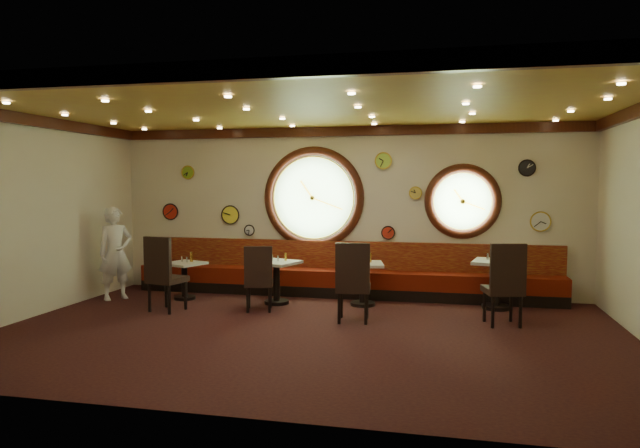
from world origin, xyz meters
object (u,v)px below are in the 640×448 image
(condiment_b_salt, at_px, (272,258))
(condiment_b_bottle, at_px, (286,257))
(table_a, at_px, (184,276))
(condiment_c_bottle, at_px, (370,258))
(table_c, at_px, (363,278))
(table_d, at_px, (496,278))
(chair_b, at_px, (259,274))
(condiment_a_salt, at_px, (182,259))
(condiment_a_bottle, at_px, (191,257))
(chair_a, at_px, (163,269))
(chair_c, at_px, (353,277))
(condiment_c_pepper, at_px, (365,260))
(condiment_c_salt, at_px, (361,260))
(condiment_a_pepper, at_px, (187,260))
(condiment_d_salt, at_px, (488,257))
(condiment_d_pepper, at_px, (497,257))
(table_b, at_px, (277,277))
(condiment_d_bottle, at_px, (503,256))
(waiter, at_px, (116,253))
(condiment_b_pepper, at_px, (278,258))
(chair_d, at_px, (505,279))

(condiment_b_salt, height_order, condiment_b_bottle, condiment_b_bottle)
(table_a, height_order, condiment_c_bottle, condiment_c_bottle)
(table_c, height_order, table_d, table_d)
(chair_b, distance_m, condiment_a_salt, 1.90)
(table_d, relative_size, condiment_a_bottle, 4.86)
(table_c, distance_m, chair_a, 3.39)
(chair_c, height_order, condiment_c_pepper, chair_c)
(condiment_c_salt, distance_m, condiment_b_bottle, 1.34)
(condiment_c_salt, height_order, condiment_b_bottle, condiment_b_bottle)
(condiment_a_pepper, bearing_deg, condiment_d_salt, 4.54)
(condiment_a_salt, distance_m, condiment_c_salt, 3.32)
(condiment_b_salt, bearing_deg, chair_c, -35.00)
(condiment_c_pepper, xyz_separation_m, condiment_d_pepper, (2.22, 0.26, 0.08))
(table_b, height_order, condiment_a_pepper, condiment_a_pepper)
(table_b, distance_m, condiment_c_pepper, 1.58)
(table_d, relative_size, condiment_a_salt, 8.76)
(condiment_b_bottle, bearing_deg, table_a, -177.56)
(condiment_d_bottle, bearing_deg, table_b, -172.36)
(condiment_c_salt, distance_m, condiment_c_bottle, 0.17)
(chair_c, distance_m, waiter, 4.62)
(chair_b, relative_size, condiment_c_bottle, 4.08)
(condiment_a_pepper, height_order, condiment_a_bottle, condiment_a_bottle)
(table_c, distance_m, condiment_c_pepper, 0.33)
(condiment_a_salt, xyz_separation_m, condiment_b_pepper, (1.88, -0.08, 0.07))
(condiment_c_salt, xyz_separation_m, condiment_d_bottle, (2.38, 0.33, 0.09))
(chair_d, distance_m, condiment_c_salt, 2.52)
(chair_b, xyz_separation_m, waiter, (-2.90, 0.43, 0.22))
(condiment_a_salt, bearing_deg, chair_d, -9.27)
(condiment_a_pepper, distance_m, condiment_b_bottle, 1.87)
(condiment_a_salt, bearing_deg, table_b, -2.52)
(condiment_b_bottle, bearing_deg, table_b, -145.75)
(chair_d, bearing_deg, condiment_a_salt, 157.87)
(chair_b, relative_size, condiment_b_pepper, 6.88)
(condiment_b_salt, distance_m, condiment_c_bottle, 1.74)
(condiment_a_pepper, bearing_deg, table_d, 3.85)
(chair_a, xyz_separation_m, condiment_c_salt, (3.12, 1.23, 0.08))
(condiment_c_pepper, height_order, condiment_d_pepper, condiment_d_pepper)
(condiment_d_bottle, height_order, waiter, waiter)
(condiment_d_salt, height_order, condiment_c_bottle, condiment_d_salt)
(condiment_b_bottle, xyz_separation_m, waiter, (-3.14, -0.34, 0.02))
(condiment_a_salt, xyz_separation_m, condiment_d_bottle, (5.70, 0.44, 0.16))
(condiment_d_salt, xyz_separation_m, condiment_c_bottle, (-1.98, -0.20, -0.05))
(table_d, height_order, chair_b, chair_b)
(condiment_b_salt, height_order, condiment_c_bottle, condiment_c_bottle)
(condiment_d_salt, distance_m, condiment_b_bottle, 3.49)
(chair_a, height_order, chair_d, chair_a)
(chair_a, height_order, condiment_a_salt, chair_a)
(condiment_b_salt, relative_size, condiment_a_pepper, 1.06)
(condiment_c_salt, bearing_deg, condiment_d_salt, 7.22)
(condiment_b_bottle, bearing_deg, chair_b, -107.40)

